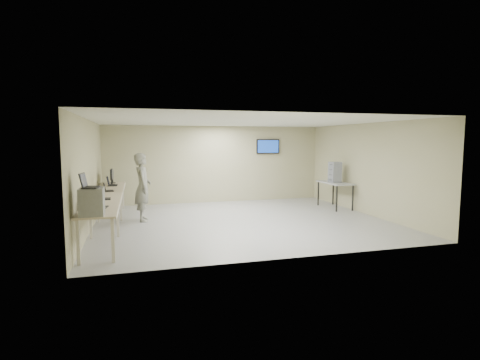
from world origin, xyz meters
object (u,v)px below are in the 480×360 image
object	(u,v)px
equipment_box	(92,202)
soldier	(143,187)
workbench	(107,197)
side_table	(335,184)

from	to	relation	value
equipment_box	soldier	xyz separation A→B (m)	(0.96, 3.53, -0.19)
soldier	equipment_box	bearing A→B (deg)	164.83
workbench	side_table	distance (m)	7.28
equipment_box	side_table	bearing A→B (deg)	28.56
equipment_box	side_table	size ratio (longest dim) A/B	0.35
workbench	side_table	size ratio (longest dim) A/B	4.11
workbench	side_table	bearing A→B (deg)	9.28
soldier	side_table	size ratio (longest dim) A/B	1.32
equipment_box	soldier	distance (m)	3.67
workbench	soldier	bearing A→B (deg)	41.09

